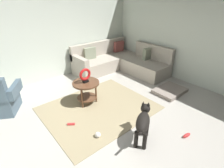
% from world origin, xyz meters
% --- Properties ---
extents(ground_plane, '(6.00, 6.00, 0.10)m').
position_xyz_m(ground_plane, '(0.00, 0.00, -0.05)').
color(ground_plane, '#B7B2A8').
extents(wall_back, '(6.00, 0.12, 2.70)m').
position_xyz_m(wall_back, '(0.00, 2.94, 1.35)').
color(wall_back, silver).
rests_on(wall_back, ground_plane).
extents(wall_right, '(0.12, 6.00, 2.70)m').
position_xyz_m(wall_right, '(2.94, 0.00, 1.35)').
color(wall_right, silver).
rests_on(wall_right, ground_plane).
extents(area_rug, '(2.30, 1.90, 0.01)m').
position_xyz_m(area_rug, '(0.15, 0.70, 0.01)').
color(area_rug, tan).
rests_on(area_rug, ground_plane).
extents(sectional_couch, '(2.20, 2.25, 0.88)m').
position_xyz_m(sectional_couch, '(1.99, 2.01, 0.29)').
color(sectional_couch, '#B2A899').
rests_on(sectional_couch, ground_plane).
extents(side_table, '(0.60, 0.60, 0.54)m').
position_xyz_m(side_table, '(0.07, 1.06, 0.42)').
color(side_table, brown).
rests_on(side_table, ground_plane).
extents(torus_sculpture, '(0.28, 0.08, 0.33)m').
position_xyz_m(torus_sculpture, '(0.07, 1.06, 0.71)').
color(torus_sculpture, black).
rests_on(torus_sculpture, side_table).
extents(dog_bed_mat, '(0.80, 0.60, 0.09)m').
position_xyz_m(dog_bed_mat, '(1.98, 0.08, 0.04)').
color(dog_bed_mat, gray).
rests_on(dog_bed_mat, ground_plane).
extents(dog, '(0.74, 0.51, 0.63)m').
position_xyz_m(dog, '(0.17, -0.53, 0.38)').
color(dog, black).
rests_on(dog, ground_plane).
extents(dog_toy_ball, '(0.10, 0.10, 0.10)m').
position_xyz_m(dog_toy_ball, '(-0.39, -0.00, 0.05)').
color(dog_toy_ball, silver).
rests_on(dog_toy_ball, ground_plane).
extents(dog_toy_rope, '(0.14, 0.12, 0.05)m').
position_xyz_m(dog_toy_rope, '(-0.60, 0.59, 0.03)').
color(dog_toy_rope, red).
rests_on(dog_toy_rope, ground_plane).
extents(dog_toy_bone, '(0.19, 0.09, 0.06)m').
position_xyz_m(dog_toy_bone, '(0.83, -1.02, 0.03)').
color(dog_toy_bone, red).
rests_on(dog_toy_bone, ground_plane).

